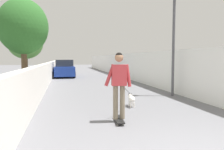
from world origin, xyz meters
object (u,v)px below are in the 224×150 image
at_px(dog, 131,99).
at_px(skateboard, 119,119).
at_px(tree_left_near, 25,43).
at_px(lamp_post, 174,26).
at_px(tree_left_mid, 23,27).
at_px(car_near, 65,69).
at_px(person_skateboarder, 119,80).

bearing_deg(dog, skateboard, 151.73).
height_order(tree_left_near, lamp_post, lamp_post).
xyz_separation_m(tree_left_mid, skateboard, (-5.00, -3.12, -2.99)).
height_order(dog, car_near, car_near).
bearing_deg(person_skateboarder, tree_left_mid, 31.96).
height_order(lamp_post, car_near, lamp_post).
relative_size(tree_left_mid, dog, 2.23).
xyz_separation_m(skateboard, car_near, (14.50, 1.28, 0.65)).
relative_size(skateboard, dog, 0.42).
bearing_deg(person_skateboarder, car_near, 5.04).
relative_size(tree_left_near, dog, 2.00).
bearing_deg(lamp_post, tree_left_near, 44.90).
height_order(tree_left_mid, lamp_post, lamp_post).
height_order(tree_left_near, tree_left_mid, tree_left_mid).
bearing_deg(car_near, person_skateboarder, -174.96).
height_order(person_skateboarder, dog, person_skateboarder).
bearing_deg(person_skateboarder, skateboard, 14.04).
relative_size(tree_left_mid, car_near, 0.99).
height_order(tree_left_near, person_skateboarder, tree_left_near).
bearing_deg(tree_left_near, dog, -151.64).
distance_m(tree_left_near, person_skateboarder, 11.32).
distance_m(tree_left_near, car_near, 5.20).
height_order(skateboard, dog, dog).
distance_m(skateboard, person_skateboarder, 1.04).
bearing_deg(tree_left_mid, skateboard, -148.04).
bearing_deg(lamp_post, tree_left_mid, 74.73).
bearing_deg(tree_left_mid, person_skateboarder, -148.04).
relative_size(tree_left_near, tree_left_mid, 0.90).
distance_m(lamp_post, car_near, 12.38).
bearing_deg(tree_left_mid, car_near, -10.96).
relative_size(tree_left_mid, lamp_post, 0.95).
bearing_deg(car_near, lamp_post, -157.79).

